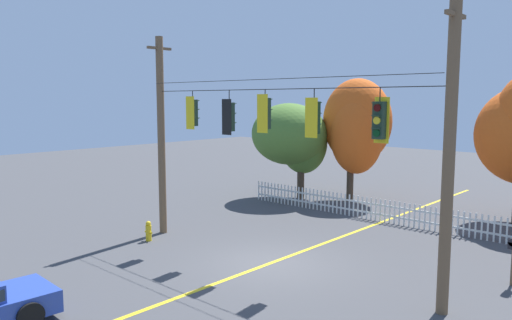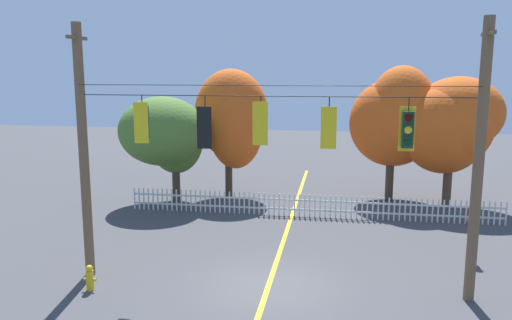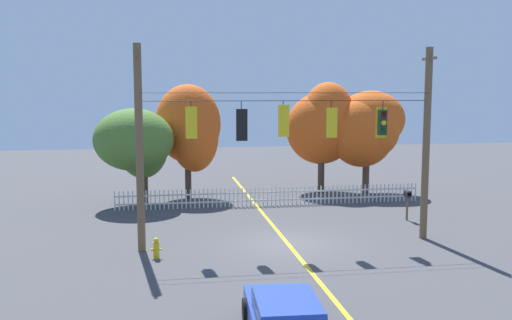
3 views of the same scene
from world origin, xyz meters
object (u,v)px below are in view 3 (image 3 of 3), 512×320
Objects in this scene: traffic_signal_eastbound_side at (283,121)px; traffic_signal_southbound_primary at (331,122)px; autumn_oak_far_east at (324,125)px; roadside_mailbox at (407,196)px; traffic_signal_northbound_primary at (241,125)px; fire_hydrant at (156,248)px; traffic_signal_westbound_side at (191,122)px; autumn_maple_mid at (190,128)px; autumn_maple_near_fence at (136,142)px; parked_car at (286,319)px; traffic_signal_northbound_secondary at (382,122)px; autumn_maple_far_west at (368,127)px.

traffic_signal_eastbound_side is 0.96× the size of traffic_signal_southbound_primary.
autumn_oak_far_east is 4.63× the size of roadside_mailbox.
traffic_signal_northbound_primary is 1.97× the size of fire_hydrant.
traffic_signal_westbound_side is at bearing -126.64° from autumn_oak_far_east.
traffic_signal_eastbound_side is at bearing -74.13° from autumn_maple_mid.
parked_car is (4.24, -17.74, -2.75)m from autumn_maple_near_fence.
fire_hydrant is at bearing -128.22° from autumn_oak_far_east.
roadside_mailbox is (8.39, 11.82, 0.55)m from parked_car.
traffic_signal_eastbound_side and traffic_signal_northbound_secondary have the same top height.
fire_hydrant is at bearing -83.83° from autumn_maple_near_fence.
traffic_signal_southbound_primary is 1.86× the size of fire_hydrant.
traffic_signal_northbound_primary is 0.35× the size of parked_car.
traffic_signal_southbound_primary is at bearing -117.43° from autumn_maple_far_west.
traffic_signal_southbound_primary is 8.17m from fire_hydrant.
traffic_signal_eastbound_side is at bearing -0.00° from traffic_signal_westbound_side.
traffic_signal_westbound_side is 0.27× the size of autumn_maple_near_fence.
parked_car reaches higher than fire_hydrant.
parked_car is (-6.66, -19.94, -3.43)m from autumn_oak_far_east.
fire_hydrant is 0.54× the size of roadside_mailbox.
autumn_maple_mid reaches higher than autumn_maple_near_fence.
fire_hydrant is (-8.90, -1.12, -4.40)m from traffic_signal_northbound_secondary.
traffic_signal_northbound_primary is at bearing -0.00° from traffic_signal_westbound_side.
autumn_maple_near_fence is 14.12m from roadside_mailbox.
autumn_maple_far_west is at bearing 62.57° from traffic_signal_southbound_primary.
autumn_maple_far_west is at bearing -0.81° from autumn_maple_mid.
autumn_maple_mid is (-7.08, 10.73, -0.82)m from traffic_signal_northbound_secondary.
autumn_maple_near_fence is at bearing -168.58° from autumn_oak_far_east.
traffic_signal_southbound_primary is 11.97m from autumn_maple_far_west.
traffic_signal_northbound_secondary is 0.35× the size of parked_car.
traffic_signal_westbound_side is 4.80m from fire_hydrant.
traffic_signal_northbound_primary is 10.22m from autumn_maple_near_fence.
roadside_mailbox is at bearing 54.64° from parked_car.
traffic_signal_westbound_side is at bearing 38.90° from fire_hydrant.
traffic_signal_northbound_primary is at bearing -119.97° from autumn_oak_far_east.
autumn_maple_mid is 8.00m from autumn_oak_far_east.
traffic_signal_eastbound_side is at bearing 12.72° from fire_hydrant.
traffic_signal_southbound_primary is at bearing 67.04° from parked_car.
autumn_maple_near_fence is 0.78× the size of autumn_oak_far_east.
parked_car is at bearing -90.83° from traffic_signal_northbound_primary.
autumn_maple_far_west is (7.40, 10.60, -0.95)m from traffic_signal_eastbound_side.
traffic_signal_southbound_primary is 6.79m from roadside_mailbox.
traffic_signal_eastbound_side reaches higher than roadside_mailbox.
traffic_signal_westbound_side and traffic_signal_eastbound_side have the same top height.
autumn_maple_far_west is at bearing 6.25° from autumn_maple_near_fence.
autumn_maple_near_fence is 0.80× the size of autumn_maple_mid.
autumn_maple_near_fence is at bearing 130.81° from traffic_signal_southbound_primary.
traffic_signal_northbound_secondary reaches higher than roadside_mailbox.
autumn_maple_near_fence is 1.20× the size of parked_car.
autumn_maple_far_west reaches higher than traffic_signal_northbound_secondary.
traffic_signal_westbound_side reaches higher than roadside_mailbox.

